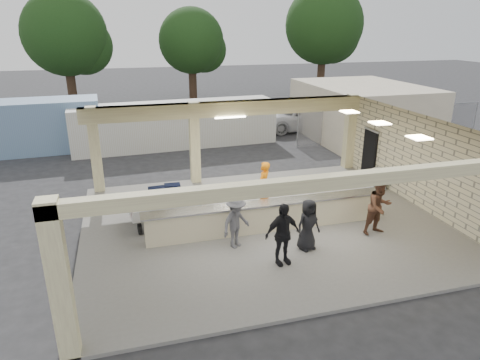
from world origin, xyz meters
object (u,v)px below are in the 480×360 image
object	(u,v)px
passenger_a	(379,207)
passenger_c	(236,222)
baggage_handler	(264,186)
car_white_a	(302,118)
luggage_cart	(161,204)
passenger_b	(282,234)
car_white_b	(361,110)
container_white	(176,125)
drum_fan	(377,178)
car_dark	(275,114)
passenger_d	(308,225)
baggage_counter	(268,216)

from	to	relation	value
passenger_a	passenger_c	xyz separation A→B (m)	(-4.64, 0.36, -0.12)
baggage_handler	car_white_a	size ratio (longest dim) A/B	0.34
luggage_cart	passenger_b	size ratio (longest dim) A/B	1.34
passenger_a	car_white_b	world-z (taller)	passenger_a
passenger_c	container_white	size ratio (longest dim) A/B	0.14
passenger_b	container_white	world-z (taller)	container_white
luggage_cart	drum_fan	size ratio (longest dim) A/B	2.65
car_dark	passenger_b	bearing A→B (deg)	-172.71
passenger_d	car_white_b	world-z (taller)	passenger_d
baggage_counter	passenger_b	bearing A→B (deg)	-98.85
passenger_c	car_dark	xyz separation A→B (m)	(7.09, 16.08, -0.14)
passenger_d	car_dark	distance (m)	17.52
container_white	passenger_d	bearing A→B (deg)	-83.74
drum_fan	passenger_c	xyz separation A→B (m)	(-6.82, -3.13, 0.32)
baggage_counter	baggage_handler	size ratio (longest dim) A/B	4.51
passenger_a	baggage_handler	bearing A→B (deg)	127.57
car_white_a	passenger_b	bearing A→B (deg)	153.15
baggage_handler	car_white_a	world-z (taller)	baggage_handler
passenger_b	container_white	bearing A→B (deg)	84.51
passenger_d	container_white	size ratio (longest dim) A/B	0.14
passenger_b	car_dark	size ratio (longest dim) A/B	0.40
baggage_handler	passenger_d	distance (m)	3.17
car_dark	baggage_handler	bearing A→B (deg)	-174.98
luggage_cart	car_white_a	size ratio (longest dim) A/B	0.45
baggage_handler	passenger_b	bearing A→B (deg)	30.62
passenger_b	luggage_cart	bearing A→B (deg)	120.27
luggage_cart	baggage_handler	xyz separation A→B (m)	(3.70, 0.22, 0.19)
passenger_b	passenger_d	distance (m)	1.20
passenger_c	car_white_a	distance (m)	16.55
luggage_cart	car_white_b	size ratio (longest dim) A/B	0.51
baggage_counter	car_white_a	xyz separation A→B (m)	(7.01, 13.46, 0.19)
car_white_a	car_dark	distance (m)	2.17
passenger_d	container_white	distance (m)	13.37
drum_fan	passenger_a	distance (m)	4.14
passenger_a	passenger_b	size ratio (longest dim) A/B	1.02
passenger_c	passenger_d	size ratio (longest dim) A/B	1.02
car_dark	passenger_c	bearing A→B (deg)	-177.15
car_white_a	car_white_b	xyz separation A→B (m)	(5.14, 1.47, -0.02)
drum_fan	passenger_c	distance (m)	7.52
baggage_handler	passenger_c	world-z (taller)	baggage_handler
luggage_cart	container_white	world-z (taller)	container_white
car_white_a	car_white_b	size ratio (longest dim) A/B	1.13
passenger_a	car_dark	size ratio (longest dim) A/B	0.40
drum_fan	passenger_b	world-z (taller)	passenger_b
baggage_counter	car_dark	bearing A→B (deg)	69.27
baggage_handler	passenger_b	world-z (taller)	passenger_b
passenger_d	car_white_b	distance (m)	20.05
baggage_counter	passenger_d	distance (m)	1.72
drum_fan	car_white_b	size ratio (longest dim) A/B	0.19
car_dark	drum_fan	bearing A→B (deg)	-154.53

